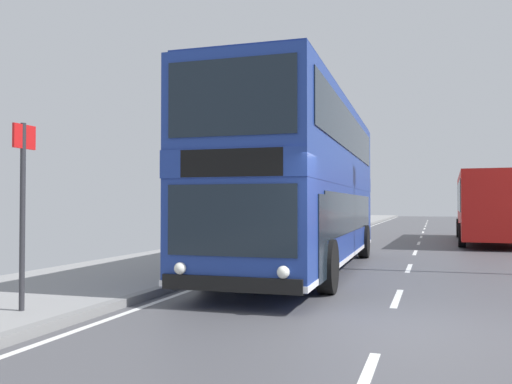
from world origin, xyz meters
TOP-DOWN VIEW (x-y plane):
  - ground at (-0.72, -0.00)m, footprint 15.80×140.00m
  - double_decker_bus_main at (-2.56, 6.06)m, footprint 2.88×11.48m
  - background_bus_far_lane at (2.97, 18.64)m, footprint 2.86×10.56m
  - bus_stop_sign_near at (-5.13, -1.04)m, footprint 0.08×0.44m

SIDE VIEW (x-z plane):
  - ground at x=-0.72m, z-range -0.06..0.14m
  - background_bus_far_lane at x=2.97m, z-range 0.15..3.15m
  - bus_stop_sign_near at x=-5.13m, z-range 0.45..3.22m
  - double_decker_bus_main at x=-2.56m, z-range 0.11..4.41m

